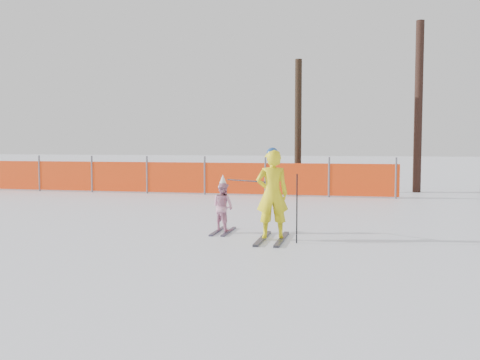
{
  "coord_description": "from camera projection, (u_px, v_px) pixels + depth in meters",
  "views": [
    {
      "loc": [
        2.08,
        -9.18,
        1.69
      ],
      "look_at": [
        0.0,
        0.5,
        1.0
      ],
      "focal_mm": 40.0,
      "sensor_mm": 36.0,
      "label": 1
    }
  ],
  "objects": [
    {
      "name": "ground",
      "position": [
        234.0,
        238.0,
        9.5
      ],
      "size": [
        120.0,
        120.0,
        0.0
      ],
      "primitive_type": "plane",
      "color": "white",
      "rests_on": "ground"
    },
    {
      "name": "adult",
      "position": [
        272.0,
        194.0,
        9.25
      ],
      "size": [
        0.63,
        1.4,
        1.61
      ],
      "color": "black",
      "rests_on": "ground"
    },
    {
      "name": "child",
      "position": [
        223.0,
        206.0,
        10.08
      ],
      "size": [
        0.56,
        1.01,
        1.09
      ],
      "color": "black",
      "rests_on": "ground"
    },
    {
      "name": "ski_poles",
      "position": [
        273.0,
        196.0,
        9.27
      ],
      "size": [
        1.39,
        0.77,
        1.17
      ],
      "color": "black",
      "rests_on": "ground"
    },
    {
      "name": "safety_fence",
      "position": [
        149.0,
        177.0,
        17.81
      ],
      "size": [
        16.14,
        0.06,
        1.25
      ],
      "color": "#595960",
      "rests_on": "ground"
    },
    {
      "name": "tree_trunks",
      "position": [
        410.0,
        112.0,
        18.08
      ],
      "size": [
        6.45,
        1.36,
        5.79
      ],
      "color": "black",
      "rests_on": "ground"
    }
  ]
}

